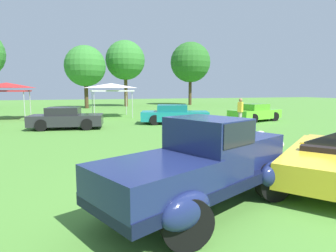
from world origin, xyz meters
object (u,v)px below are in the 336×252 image
object	(u,v)px
show_car_lime	(255,113)
spectator_between_cars	(240,111)
canopy_tent_left_field	(7,86)
show_car_charcoal	(66,118)
feature_pickup_truck	(204,163)
show_car_teal	(174,115)
neighbor_convertible	(331,159)
canopy_tent_center_field	(111,87)

from	to	relation	value
show_car_lime	spectator_between_cars	xyz separation A→B (m)	(-2.49, -2.08, 0.32)
spectator_between_cars	canopy_tent_left_field	size ratio (longest dim) A/B	0.59
show_car_charcoal	show_car_lime	size ratio (longest dim) A/B	0.98
feature_pickup_truck	show_car_teal	size ratio (longest dim) A/B	0.97
neighbor_convertible	canopy_tent_center_field	xyz separation A→B (m)	(-3.07, 18.05, 1.85)
show_car_teal	show_car_lime	xyz separation A→B (m)	(5.87, -0.32, -0.00)
show_car_teal	canopy_tent_center_field	size ratio (longest dim) A/B	1.44
show_car_charcoal	show_car_teal	bearing A→B (deg)	3.59
show_car_charcoal	spectator_between_cars	xyz separation A→B (m)	(9.96, -1.99, 0.31)
feature_pickup_truck	show_car_lime	size ratio (longest dim) A/B	1.06
neighbor_convertible	spectator_between_cars	size ratio (longest dim) A/B	2.54
show_car_lime	feature_pickup_truck	bearing A→B (deg)	-128.25
feature_pickup_truck	canopy_tent_center_field	bearing A→B (deg)	88.80
canopy_tent_center_field	show_car_charcoal	bearing A→B (deg)	-117.10
show_car_charcoal	canopy_tent_center_field	xyz separation A→B (m)	(3.25, 6.35, 1.82)
show_car_lime	canopy_tent_center_field	bearing A→B (deg)	145.75
show_car_teal	spectator_between_cars	distance (m)	4.16
feature_pickup_truck	canopy_tent_center_field	world-z (taller)	canopy_tent_center_field
show_car_charcoal	canopy_tent_center_field	size ratio (longest dim) A/B	1.29
show_car_charcoal	canopy_tent_left_field	world-z (taller)	canopy_tent_left_field
show_car_charcoal	spectator_between_cars	distance (m)	10.16
canopy_tent_left_field	canopy_tent_center_field	distance (m)	7.48
show_car_teal	feature_pickup_truck	bearing A→B (deg)	-106.57
feature_pickup_truck	canopy_tent_center_field	xyz separation A→B (m)	(0.39, 18.42, 1.56)
spectator_between_cars	canopy_tent_center_field	world-z (taller)	canopy_tent_center_field
show_car_teal	canopy_tent_center_field	bearing A→B (deg)	119.25
show_car_teal	spectator_between_cars	size ratio (longest dim) A/B	2.71
canopy_tent_left_field	canopy_tent_center_field	world-z (taller)	same
feature_pickup_truck	canopy_tent_center_field	size ratio (longest dim) A/B	1.39
feature_pickup_truck	show_car_teal	world-z (taller)	feature_pickup_truck
show_car_lime	show_car_charcoal	bearing A→B (deg)	-179.58
feature_pickup_truck	show_car_charcoal	size ratio (longest dim) A/B	1.08
neighbor_convertible	canopy_tent_left_field	size ratio (longest dim) A/B	1.49
show_car_teal	show_car_lime	bearing A→B (deg)	-3.14
feature_pickup_truck	show_car_lime	xyz separation A→B (m)	(9.58, 12.15, -0.27)
feature_pickup_truck	canopy_tent_left_field	bearing A→B (deg)	110.93
canopy_tent_center_field	show_car_lime	bearing A→B (deg)	-34.25
neighbor_convertible	canopy_tent_center_field	size ratio (longest dim) A/B	1.35
show_car_charcoal	canopy_tent_left_field	distance (m)	7.95
feature_pickup_truck	neighbor_convertible	distance (m)	3.48
feature_pickup_truck	show_car_lime	distance (m)	15.48
feature_pickup_truck	show_car_teal	bearing A→B (deg)	73.43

